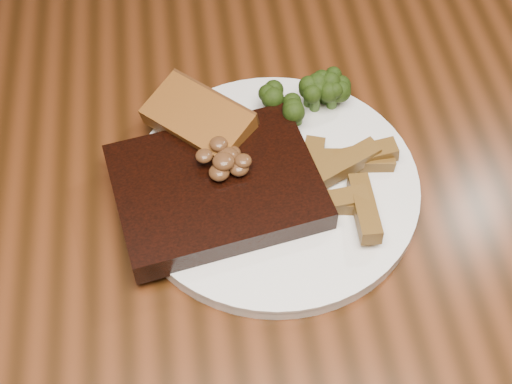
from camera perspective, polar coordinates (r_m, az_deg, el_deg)
dining_table at (r=0.77m, az=1.17°, el=-6.39°), size 1.60×0.90×0.75m
plate at (r=0.71m, az=1.50°, el=0.44°), size 0.31×0.31×0.01m
steak at (r=0.68m, az=-3.17°, el=0.37°), size 0.21×0.18×0.03m
steak_bone at (r=0.65m, az=-2.60°, el=-4.47°), size 0.17×0.05×0.02m
mushroom_pile at (r=0.66m, az=-2.70°, el=1.88°), size 0.06×0.06×0.03m
garlic_bread at (r=0.73m, az=-4.53°, el=4.77°), size 0.12×0.11×0.02m
potato_wedges at (r=0.69m, az=6.09°, el=0.87°), size 0.10×0.10×0.02m
broccoli_cluster at (r=0.75m, az=3.97°, el=7.21°), size 0.06×0.06×0.04m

